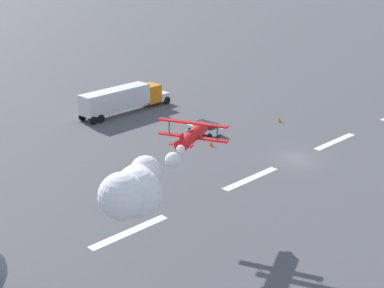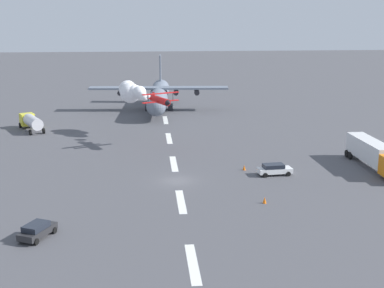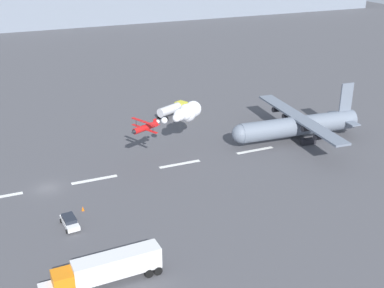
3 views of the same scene
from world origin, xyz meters
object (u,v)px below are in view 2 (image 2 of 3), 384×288
Objects in this scene: fuel_tanker_truck at (31,121)px; airport_staff_sedan at (37,230)px; followme_car_yellow at (274,169)px; traffic_cone_far at (244,167)px; cargo_transport_plane at (159,96)px; traffic_cone_near at (265,200)px; stunt_biplane_red at (134,92)px; semi_truck_orange at (374,154)px.

fuel_tanker_truck is 1.86× the size of airport_staff_sedan.
followme_car_yellow is 6.30× the size of traffic_cone_far.
cargo_transport_plane is 3.55× the size of fuel_tanker_truck.
cargo_transport_plane is 50.12m from followme_car_yellow.
traffic_cone_far is at bearing -48.89° from airport_staff_sedan.
traffic_cone_near is (7.76, -24.17, -0.44)m from airport_staff_sedan.
cargo_transport_plane is at bearing -11.51° from airport_staff_sedan.
cargo_transport_plane reaches higher than traffic_cone_far.
cargo_transport_plane reaches higher than traffic_cone_near.
airport_staff_sedan reaches higher than traffic_cone_far.
cargo_transport_plane is at bearing -12.43° from stunt_biplane_red.
cargo_transport_plane is at bearing -53.92° from fuel_tanker_truck.
stunt_biplane_red is 41.70m from semi_truck_orange.
traffic_cone_near is at bearing 161.27° from followme_car_yellow.
cargo_transport_plane reaches higher than followme_car_yellow.
traffic_cone_near is at bearing -140.40° from fuel_tanker_truck.
airport_staff_sedan is at bearing 168.94° from stunt_biplane_red.
airport_staff_sedan is (-66.47, 13.54, -2.54)m from cargo_transport_plane.
airport_staff_sedan is (-44.44, 8.69, -6.74)m from stunt_biplane_red.
semi_truck_orange is at bearing -82.65° from followme_car_yellow.
followme_car_yellow is at bearing 97.35° from semi_truck_orange.
traffic_cone_far is at bearing -166.79° from cargo_transport_plane.
fuel_tanker_truck reaches higher than traffic_cone_far.
stunt_biplane_red is 1.10× the size of semi_truck_orange.
stunt_biplane_red reaches higher than semi_truck_orange.
followme_car_yellow reaches higher than traffic_cone_near.
traffic_cone_far is (-45.37, -10.65, -2.98)m from cargo_transport_plane.
airport_staff_sedan is at bearing 107.80° from traffic_cone_near.
followme_car_yellow is (-25.95, -19.12, -6.74)m from stunt_biplane_red.
cargo_transport_plane is 1.84× the size of stunt_biplane_red.
semi_truck_orange reaches higher than airport_staff_sedan.
followme_car_yellow is at bearing -163.44° from cargo_transport_plane.
semi_truck_orange reaches higher than followme_car_yellow.
stunt_biplane_red is 1.93× the size of fuel_tanker_truck.
airport_staff_sedan is (-20.36, 42.30, -1.32)m from semi_truck_orange.
semi_truck_orange is at bearing -118.83° from fuel_tanker_truck.
airport_staff_sedan is 32.11m from traffic_cone_far.
semi_truck_orange is 19.86× the size of traffic_cone_far.
cargo_transport_plane reaches higher than semi_truck_orange.
cargo_transport_plane is 46.69m from traffic_cone_far.
traffic_cone_far is at bearing 54.15° from followme_car_yellow.
semi_truck_orange is 3.26× the size of airport_staff_sedan.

